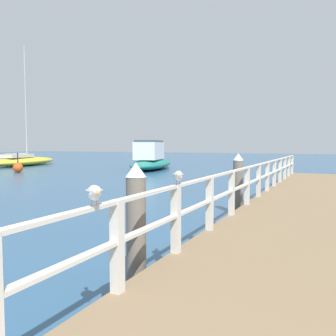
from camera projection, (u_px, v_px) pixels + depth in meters
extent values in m
cube|color=#846B4C|center=(300.00, 211.00, 9.53)|extent=(2.75, 21.69, 0.39)
cube|color=beige|center=(117.00, 246.00, 3.79)|extent=(0.12, 0.12, 1.02)
cube|color=beige|center=(176.00, 219.00, 5.18)|extent=(0.12, 0.12, 1.02)
cube|color=beige|center=(210.00, 203.00, 6.57)|extent=(0.12, 0.12, 1.02)
cube|color=beige|center=(232.00, 193.00, 7.96)|extent=(0.12, 0.12, 1.02)
cube|color=beige|center=(247.00, 186.00, 9.35)|extent=(0.12, 0.12, 1.02)
cube|color=beige|center=(259.00, 180.00, 10.74)|extent=(0.12, 0.12, 1.02)
cube|color=beige|center=(267.00, 176.00, 12.13)|extent=(0.12, 0.12, 1.02)
cube|color=beige|center=(274.00, 173.00, 13.52)|extent=(0.12, 0.12, 1.02)
cube|color=beige|center=(280.00, 170.00, 14.91)|extent=(0.12, 0.12, 1.02)
cube|color=beige|center=(285.00, 168.00, 16.30)|extent=(0.12, 0.12, 1.02)
cube|color=beige|center=(289.00, 166.00, 17.69)|extent=(0.12, 0.12, 1.02)
cube|color=beige|center=(292.00, 165.00, 19.08)|extent=(0.12, 0.12, 1.02)
cube|color=beige|center=(253.00, 166.00, 10.01)|extent=(0.10, 20.09, 0.04)
cube|color=beige|center=(253.00, 181.00, 10.04)|extent=(0.10, 20.09, 0.04)
cylinder|color=#6B6056|center=(136.00, 232.00, 4.89)|extent=(0.28, 0.28, 1.56)
cone|color=white|center=(136.00, 170.00, 4.83)|extent=(0.29, 0.29, 0.20)
cylinder|color=#6B6056|center=(238.00, 187.00, 9.98)|extent=(0.28, 0.28, 1.56)
cone|color=white|center=(238.00, 157.00, 9.92)|extent=(0.29, 0.29, 0.20)
ellipsoid|color=white|center=(94.00, 193.00, 3.39)|extent=(0.29, 0.29, 0.15)
sphere|color=white|center=(96.00, 191.00, 3.22)|extent=(0.09, 0.09, 0.09)
cone|color=gold|center=(97.00, 191.00, 3.16)|extent=(0.05, 0.05, 0.02)
cone|color=#939399|center=(92.00, 190.00, 3.55)|extent=(0.11, 0.11, 0.07)
ellipsoid|color=#939399|center=(94.00, 190.00, 3.39)|extent=(0.28, 0.28, 0.04)
cylinder|color=tan|center=(97.00, 203.00, 3.42)|extent=(0.01, 0.01, 0.05)
cylinder|color=tan|center=(92.00, 203.00, 3.40)|extent=(0.01, 0.01, 0.05)
ellipsoid|color=white|center=(178.00, 176.00, 5.21)|extent=(0.25, 0.31, 0.15)
sphere|color=white|center=(179.00, 174.00, 5.03)|extent=(0.09, 0.09, 0.09)
cone|color=gold|center=(179.00, 174.00, 4.96)|extent=(0.04, 0.06, 0.02)
cone|color=#939399|center=(177.00, 174.00, 5.38)|extent=(0.10, 0.10, 0.07)
ellipsoid|color=#939399|center=(178.00, 174.00, 5.20)|extent=(0.26, 0.28, 0.04)
cylinder|color=tan|center=(180.00, 183.00, 5.22)|extent=(0.01, 0.01, 0.05)
cylinder|color=tan|center=(176.00, 183.00, 5.22)|extent=(0.01, 0.01, 0.05)
ellipsoid|color=#197266|center=(152.00, 164.00, 28.39)|extent=(4.69, 8.97, 0.84)
cube|color=white|center=(149.00, 151.00, 27.47)|extent=(2.49, 3.75, 1.34)
cube|color=#334756|center=(149.00, 141.00, 27.42)|extent=(2.30, 3.39, 0.16)
ellipsoid|color=gold|center=(24.00, 161.00, 33.12)|extent=(4.41, 9.12, 0.80)
cylinder|color=#B2B2B7|center=(25.00, 102.00, 33.16)|extent=(0.10, 0.10, 10.55)
cylinder|color=#B2B2B7|center=(16.00, 154.00, 32.01)|extent=(0.68, 3.02, 0.08)
cube|color=beige|center=(17.00, 156.00, 32.07)|extent=(2.13, 3.39, 0.30)
sphere|color=#E54C19|center=(18.00, 168.00, 25.01)|extent=(0.70, 0.70, 0.70)
cylinder|color=#262626|center=(18.00, 158.00, 24.96)|extent=(0.08, 0.08, 0.70)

